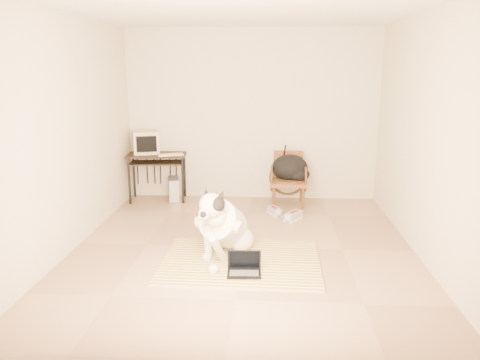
# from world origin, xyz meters

# --- Properties ---
(floor) EXTENTS (4.50, 4.50, 0.00)m
(floor) POSITION_xyz_m (0.00, 0.00, 0.00)
(floor) COLOR #997B5E
(floor) RESTS_ON ground
(ceiling) EXTENTS (4.50, 4.50, 0.00)m
(ceiling) POSITION_xyz_m (0.00, 0.00, 2.70)
(ceiling) COLOR silver
(ceiling) RESTS_ON wall_back
(wall_back) EXTENTS (4.50, 0.00, 4.50)m
(wall_back) POSITION_xyz_m (0.00, 2.25, 1.35)
(wall_back) COLOR beige
(wall_back) RESTS_ON floor
(wall_front) EXTENTS (4.50, 0.00, 4.50)m
(wall_front) POSITION_xyz_m (0.00, -2.25, 1.35)
(wall_front) COLOR beige
(wall_front) RESTS_ON floor
(wall_left) EXTENTS (0.00, 4.50, 4.50)m
(wall_left) POSITION_xyz_m (-2.00, 0.00, 1.35)
(wall_left) COLOR beige
(wall_left) RESTS_ON floor
(wall_right) EXTENTS (0.00, 4.50, 4.50)m
(wall_right) POSITION_xyz_m (2.00, 0.00, 1.35)
(wall_right) COLOR beige
(wall_right) RESTS_ON floor
(rug) EXTENTS (1.74, 1.35, 0.02)m
(rug) POSITION_xyz_m (-0.00, -0.46, 0.01)
(rug) COLOR #AE7810
(rug) RESTS_ON floor
(dog) EXTENTS (0.64, 1.20, 0.87)m
(dog) POSITION_xyz_m (-0.21, -0.25, 0.35)
(dog) COLOR silver
(dog) RESTS_ON rug
(laptop) EXTENTS (0.36, 0.27, 0.24)m
(laptop) POSITION_xyz_m (0.05, -0.77, 0.08)
(laptop) COLOR black
(laptop) RESTS_ON rug
(computer_desk) EXTENTS (0.96, 0.60, 0.76)m
(computer_desk) POSITION_xyz_m (-1.49, 1.95, 0.65)
(computer_desk) COLOR black
(computer_desk) RESTS_ON floor
(crt_monitor) EXTENTS (0.49, 0.47, 0.35)m
(crt_monitor) POSITION_xyz_m (-1.67, 2.02, 0.94)
(crt_monitor) COLOR #C0B496
(crt_monitor) RESTS_ON computer_desk
(desk_keyboard) EXTENTS (0.41, 0.26, 0.03)m
(desk_keyboard) POSITION_xyz_m (-1.25, 1.85, 0.77)
(desk_keyboard) COLOR #C0B496
(desk_keyboard) RESTS_ON computer_desk
(pc_tower) EXTENTS (0.25, 0.42, 0.37)m
(pc_tower) POSITION_xyz_m (-1.24, 1.99, 0.18)
(pc_tower) COLOR #49494C
(pc_tower) RESTS_ON floor
(rattan_chair) EXTENTS (0.54, 0.52, 0.81)m
(rattan_chair) POSITION_xyz_m (0.59, 1.88, 0.41)
(rattan_chair) COLOR brown
(rattan_chair) RESTS_ON floor
(backpack) EXTENTS (0.58, 0.46, 0.41)m
(backpack) POSITION_xyz_m (0.63, 1.89, 0.56)
(backpack) COLOR black
(backpack) RESTS_ON rattan_chair
(sneaker_left) EXTENTS (0.23, 0.31, 0.10)m
(sneaker_left) POSITION_xyz_m (0.38, 1.33, 0.05)
(sneaker_left) COLOR silver
(sneaker_left) RESTS_ON floor
(sneaker_right) EXTENTS (0.29, 0.34, 0.11)m
(sneaker_right) POSITION_xyz_m (0.64, 1.08, 0.05)
(sneaker_right) COLOR silver
(sneaker_right) RESTS_ON floor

